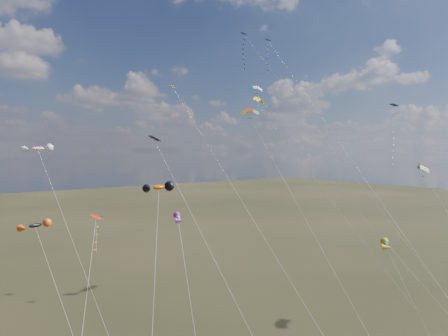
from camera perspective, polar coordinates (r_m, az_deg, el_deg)
diamond_black_high at (r=59.72m, az=4.96°, el=13.89°), size 15.45×25.84×38.47m
diamond_navy_tall at (r=56.26m, az=8.33°, el=13.01°), size 5.34×27.89×36.72m
diamond_black_mid at (r=33.98m, az=-5.36°, el=-5.02°), size 6.72×11.98×22.44m
diamond_red_low at (r=43.34m, az=-17.91°, el=-9.86°), size 6.81×11.87×14.54m
diamond_navy_right at (r=48.96m, az=23.60°, el=3.18°), size 1.48×14.69×26.43m
diamond_orange_center at (r=51.72m, az=-0.80°, el=0.87°), size 7.28×22.50×30.31m
parafoil_yellow at (r=62.02m, az=5.07°, el=9.81°), size 11.80×21.16×29.82m
parafoil_blue_white at (r=59.82m, az=4.72°, el=11.19°), size 12.57×25.17×30.99m
parafoil_striped at (r=54.28m, az=26.62°, el=0.21°), size 5.08×12.65×19.97m
parafoil_tricolor at (r=44.87m, az=3.93°, el=7.92°), size 2.43×22.22×26.14m
novelty_black_orange at (r=49.34m, az=-25.32°, el=-7.46°), size 3.93×10.67×13.35m
novelty_orange_black at (r=40.35m, az=-9.28°, el=-2.84°), size 8.15×11.62×18.03m
novelty_white_purple at (r=37.94m, az=-6.55°, el=-7.17°), size 3.41×10.19×15.21m
novelty_redwhite_stripe at (r=54.90m, az=-24.99°, el=2.48°), size 6.06×14.09×21.95m
novelty_blue_yellow at (r=46.47m, az=22.12°, el=-10.11°), size 2.37×8.05×11.65m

